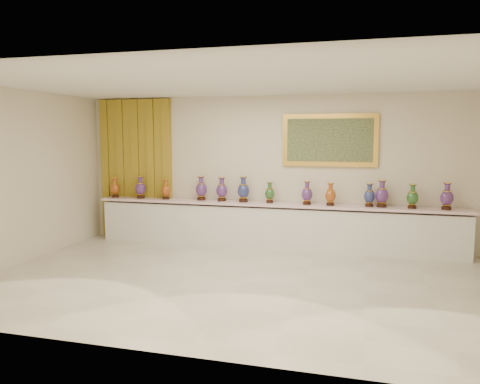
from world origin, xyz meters
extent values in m
plane|color=beige|center=(0.00, 0.00, 0.00)|extent=(8.00, 8.00, 0.00)
plane|color=beige|center=(0.00, 2.50, 1.50)|extent=(8.00, 0.00, 8.00)
plane|color=beige|center=(-4.00, 0.00, 1.50)|extent=(0.00, 5.00, 5.00)
plane|color=white|center=(0.00, 0.00, 3.00)|extent=(8.00, 8.00, 0.00)
cube|color=olive|center=(-3.03, 2.44, 1.50)|extent=(1.64, 0.14, 2.95)
cube|color=gold|center=(1.06, 2.46, 2.13)|extent=(1.80, 0.06, 1.00)
cube|color=#1D3118|center=(1.06, 2.42, 2.13)|extent=(1.62, 0.02, 0.82)
cube|color=white|center=(0.00, 2.27, 0.41)|extent=(7.20, 0.42, 0.81)
cube|color=silver|center=(0.00, 2.25, 0.88)|extent=(7.28, 0.48, 0.05)
cylinder|color=#33160E|center=(-3.42, 2.21, 0.92)|extent=(0.15, 0.15, 0.04)
cone|color=gold|center=(-3.42, 2.21, 0.97)|extent=(0.13, 0.13, 0.03)
ellipsoid|color=maroon|center=(-3.42, 2.21, 1.09)|extent=(0.23, 0.23, 0.25)
cylinder|color=gold|center=(-3.42, 2.21, 1.19)|extent=(0.14, 0.14, 0.01)
cylinder|color=maroon|center=(-3.42, 2.21, 1.25)|extent=(0.08, 0.08, 0.09)
cone|color=maroon|center=(-3.42, 2.21, 1.31)|extent=(0.14, 0.14, 0.03)
cylinder|color=gold|center=(-3.42, 2.21, 1.33)|extent=(0.14, 0.14, 0.01)
cylinder|color=#33160E|center=(-2.83, 2.22, 0.92)|extent=(0.17, 0.17, 0.05)
cone|color=gold|center=(-2.83, 2.22, 0.97)|extent=(0.14, 0.14, 0.03)
ellipsoid|color=#281148|center=(-2.83, 2.22, 1.10)|extent=(0.28, 0.28, 0.27)
cylinder|color=gold|center=(-2.83, 2.22, 1.22)|extent=(0.15, 0.15, 0.01)
cylinder|color=#281148|center=(-2.83, 2.22, 1.28)|extent=(0.09, 0.09, 0.10)
cone|color=#281148|center=(-2.83, 2.22, 1.34)|extent=(0.15, 0.15, 0.04)
cylinder|color=gold|center=(-2.83, 2.22, 1.36)|extent=(0.15, 0.15, 0.01)
cylinder|color=#33160E|center=(-2.25, 2.22, 0.92)|extent=(0.15, 0.15, 0.04)
cone|color=gold|center=(-2.25, 2.22, 0.97)|extent=(0.13, 0.13, 0.03)
ellipsoid|color=maroon|center=(-2.25, 2.22, 1.08)|extent=(0.21, 0.21, 0.24)
cylinder|color=gold|center=(-2.25, 2.22, 1.19)|extent=(0.13, 0.13, 0.01)
cylinder|color=maroon|center=(-2.25, 2.22, 1.24)|extent=(0.08, 0.08, 0.09)
cone|color=maroon|center=(-2.25, 2.22, 1.30)|extent=(0.13, 0.13, 0.03)
cylinder|color=gold|center=(-2.25, 2.22, 1.32)|extent=(0.14, 0.14, 0.01)
cylinder|color=#33160E|center=(-1.50, 2.29, 0.92)|extent=(0.18, 0.18, 0.05)
cone|color=gold|center=(-1.50, 2.29, 0.98)|extent=(0.15, 0.15, 0.03)
ellipsoid|color=#281148|center=(-1.50, 2.29, 1.12)|extent=(0.28, 0.28, 0.29)
cylinder|color=gold|center=(-1.50, 2.29, 1.24)|extent=(0.16, 0.16, 0.01)
cylinder|color=#281148|center=(-1.50, 2.29, 1.30)|extent=(0.09, 0.09, 0.10)
cone|color=#281148|center=(-1.50, 2.29, 1.37)|extent=(0.16, 0.16, 0.04)
cylinder|color=gold|center=(-1.50, 2.29, 1.39)|extent=(0.16, 0.16, 0.01)
cylinder|color=#33160E|center=(-1.05, 2.26, 0.92)|extent=(0.17, 0.17, 0.05)
cone|color=gold|center=(-1.05, 2.26, 0.98)|extent=(0.15, 0.15, 0.03)
ellipsoid|color=#281148|center=(-1.05, 2.26, 1.11)|extent=(0.23, 0.23, 0.28)
cylinder|color=gold|center=(-1.05, 2.26, 1.23)|extent=(0.15, 0.15, 0.01)
cylinder|color=#281148|center=(-1.05, 2.26, 1.29)|extent=(0.09, 0.09, 0.10)
cone|color=#281148|center=(-1.05, 2.26, 1.36)|extent=(0.15, 0.15, 0.04)
cylinder|color=gold|center=(-1.05, 2.26, 1.38)|extent=(0.16, 0.16, 0.01)
cylinder|color=#33160E|center=(-0.59, 2.25, 0.93)|extent=(0.18, 0.18, 0.05)
cone|color=gold|center=(-0.59, 2.25, 0.98)|extent=(0.16, 0.16, 0.03)
ellipsoid|color=#09093E|center=(-0.59, 2.25, 1.12)|extent=(0.30, 0.30, 0.30)
cylinder|color=gold|center=(-0.59, 2.25, 1.25)|extent=(0.16, 0.16, 0.01)
cylinder|color=#09093E|center=(-0.59, 2.25, 1.31)|extent=(0.09, 0.09, 0.11)
cone|color=#09093E|center=(-0.59, 2.25, 1.38)|extent=(0.16, 0.16, 0.04)
cylinder|color=gold|center=(-0.59, 2.25, 1.40)|extent=(0.17, 0.17, 0.01)
cylinder|color=#33160E|center=(-0.07, 2.28, 0.92)|extent=(0.14, 0.14, 0.04)
cone|color=gold|center=(-0.07, 2.28, 0.96)|extent=(0.13, 0.13, 0.03)
ellipsoid|color=black|center=(-0.07, 2.28, 1.08)|extent=(0.20, 0.20, 0.24)
cylinder|color=gold|center=(-0.07, 2.28, 1.18)|extent=(0.13, 0.13, 0.01)
cylinder|color=black|center=(-0.07, 2.28, 1.23)|extent=(0.08, 0.08, 0.09)
cone|color=black|center=(-0.07, 2.28, 1.29)|extent=(0.13, 0.13, 0.03)
cylinder|color=gold|center=(-0.07, 2.28, 1.30)|extent=(0.13, 0.13, 0.01)
cylinder|color=#33160E|center=(0.67, 2.23, 0.92)|extent=(0.16, 0.16, 0.04)
cone|color=gold|center=(0.67, 2.23, 0.97)|extent=(0.14, 0.14, 0.03)
ellipsoid|color=#281148|center=(0.67, 2.23, 1.10)|extent=(0.25, 0.25, 0.26)
cylinder|color=gold|center=(0.67, 2.23, 1.21)|extent=(0.14, 0.14, 0.01)
cylinder|color=#281148|center=(0.67, 2.23, 1.26)|extent=(0.08, 0.08, 0.09)
cone|color=#281148|center=(0.67, 2.23, 1.33)|extent=(0.14, 0.14, 0.03)
cylinder|color=gold|center=(0.67, 2.23, 1.35)|extent=(0.15, 0.15, 0.01)
cylinder|color=#33160E|center=(1.11, 2.21, 0.92)|extent=(0.15, 0.15, 0.04)
cone|color=gold|center=(1.11, 2.21, 0.97)|extent=(0.13, 0.13, 0.03)
ellipsoid|color=maroon|center=(1.11, 2.21, 1.09)|extent=(0.23, 0.23, 0.25)
cylinder|color=gold|center=(1.11, 2.21, 1.19)|extent=(0.14, 0.14, 0.01)
cylinder|color=maroon|center=(1.11, 2.21, 1.25)|extent=(0.08, 0.08, 0.09)
cone|color=maroon|center=(1.11, 2.21, 1.31)|extent=(0.14, 0.14, 0.03)
cylinder|color=gold|center=(1.11, 2.21, 1.32)|extent=(0.14, 0.14, 0.01)
cylinder|color=#33160E|center=(1.82, 2.27, 0.92)|extent=(0.15, 0.15, 0.04)
cone|color=gold|center=(1.82, 2.27, 0.97)|extent=(0.13, 0.13, 0.03)
ellipsoid|color=#09093E|center=(1.82, 2.27, 1.09)|extent=(0.23, 0.23, 0.25)
cylinder|color=gold|center=(1.82, 2.27, 1.20)|extent=(0.14, 0.14, 0.01)
cylinder|color=#09093E|center=(1.82, 2.27, 1.25)|extent=(0.08, 0.08, 0.09)
cone|color=#09093E|center=(1.82, 2.27, 1.31)|extent=(0.14, 0.14, 0.03)
cylinder|color=gold|center=(1.82, 2.27, 1.33)|extent=(0.14, 0.14, 0.01)
cylinder|color=#33160E|center=(2.04, 2.26, 0.92)|extent=(0.18, 0.18, 0.05)
cone|color=gold|center=(2.04, 2.26, 0.98)|extent=(0.16, 0.16, 0.03)
ellipsoid|color=#281148|center=(2.04, 2.26, 1.12)|extent=(0.30, 0.30, 0.29)
cylinder|color=gold|center=(2.04, 2.26, 1.24)|extent=(0.16, 0.16, 0.01)
cylinder|color=#281148|center=(2.04, 2.26, 1.31)|extent=(0.09, 0.09, 0.11)
cone|color=#281148|center=(2.04, 2.26, 1.38)|extent=(0.16, 0.16, 0.04)
cylinder|color=gold|center=(2.04, 2.26, 1.40)|extent=(0.16, 0.16, 0.01)
cylinder|color=#33160E|center=(2.57, 2.24, 0.92)|extent=(0.16, 0.16, 0.04)
cone|color=gold|center=(2.57, 2.24, 0.97)|extent=(0.14, 0.14, 0.03)
ellipsoid|color=black|center=(2.57, 2.24, 1.09)|extent=(0.25, 0.25, 0.26)
cylinder|color=gold|center=(2.57, 2.24, 1.20)|extent=(0.14, 0.14, 0.01)
cylinder|color=black|center=(2.57, 2.24, 1.26)|extent=(0.08, 0.08, 0.09)
cone|color=black|center=(2.57, 2.24, 1.32)|extent=(0.14, 0.14, 0.03)
cylinder|color=gold|center=(2.57, 2.24, 1.34)|extent=(0.15, 0.15, 0.01)
cylinder|color=#33160E|center=(3.15, 2.23, 0.92)|extent=(0.17, 0.17, 0.05)
cone|color=gold|center=(3.15, 2.23, 0.98)|extent=(0.15, 0.15, 0.03)
ellipsoid|color=#281148|center=(3.15, 2.23, 1.11)|extent=(0.25, 0.25, 0.28)
cylinder|color=gold|center=(3.15, 2.23, 1.23)|extent=(0.15, 0.15, 0.01)
cylinder|color=#281148|center=(3.15, 2.23, 1.29)|extent=(0.09, 0.09, 0.10)
cone|color=#281148|center=(3.15, 2.23, 1.36)|extent=(0.15, 0.15, 0.04)
cylinder|color=gold|center=(3.15, 2.23, 1.38)|extent=(0.16, 0.16, 0.01)
cube|color=white|center=(-0.97, 2.13, 0.90)|extent=(0.10, 0.06, 0.00)
camera|label=1|loc=(1.75, -6.66, 2.19)|focal=35.00mm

